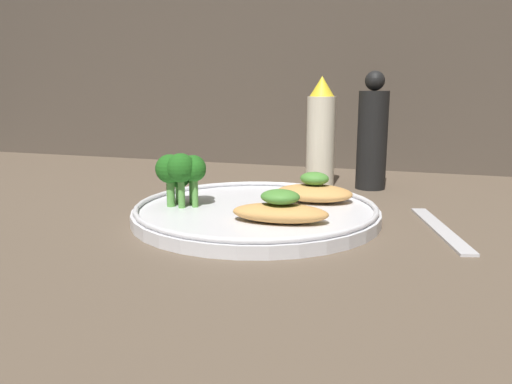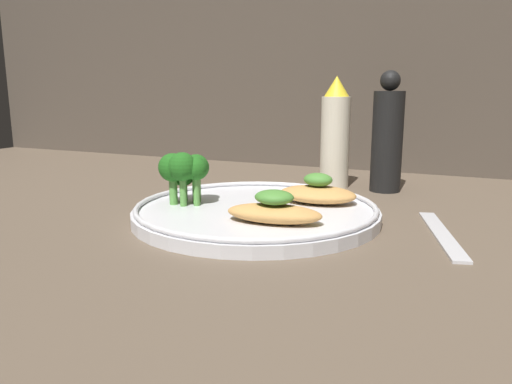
% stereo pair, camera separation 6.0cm
% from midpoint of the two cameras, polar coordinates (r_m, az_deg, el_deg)
% --- Properties ---
extents(ground_plane, '(1.80, 1.80, 0.01)m').
position_cam_midpoint_polar(ground_plane, '(0.61, -2.82, -3.62)').
color(ground_plane, brown).
extents(plate, '(0.30, 0.30, 0.02)m').
position_cam_midpoint_polar(plate, '(0.60, -2.84, -2.26)').
color(plate, silver).
rests_on(plate, ground_plane).
extents(grilled_meat_front, '(0.11, 0.06, 0.04)m').
position_cam_midpoint_polar(grilled_meat_front, '(0.54, -0.40, -2.09)').
color(grilled_meat_front, tan).
rests_on(grilled_meat_front, plate).
extents(grilled_meat_middle, '(0.10, 0.06, 0.04)m').
position_cam_midpoint_polar(grilled_meat_middle, '(0.64, 4.02, 0.06)').
color(grilled_meat_middle, tan).
rests_on(grilled_meat_middle, plate).
extents(broccoli_bunch, '(0.06, 0.06, 0.07)m').
position_cam_midpoint_polar(broccoli_bunch, '(0.62, -11.25, 2.28)').
color(broccoli_bunch, '#569942').
rests_on(broccoli_bunch, plate).
extents(sauce_bottle, '(0.05, 0.05, 0.18)m').
position_cam_midpoint_polar(sauce_bottle, '(0.81, 5.31, 6.58)').
color(sauce_bottle, beige).
rests_on(sauce_bottle, ground_plane).
extents(pepper_grinder, '(0.05, 0.05, 0.18)m').
position_cam_midpoint_polar(pepper_grinder, '(0.79, 11.05, 6.29)').
color(pepper_grinder, black).
rests_on(pepper_grinder, ground_plane).
extents(fork, '(0.07, 0.18, 0.01)m').
position_cam_midpoint_polar(fork, '(0.59, 17.61, -3.94)').
color(fork, silver).
rests_on(fork, ground_plane).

